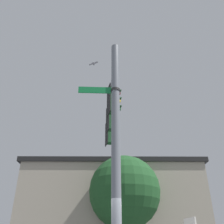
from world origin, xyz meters
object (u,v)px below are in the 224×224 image
at_px(bird_flying, 94,63).
at_px(traffic_light_mid_outer, 110,133).
at_px(street_name_sign, 105,90).
at_px(traffic_light_mid_inner, 112,119).
at_px(traffic_light_nearest_pole, 114,100).

bearing_deg(bird_flying, traffic_light_mid_outer, 146.18).
bearing_deg(traffic_light_mid_outer, street_name_sign, -14.50).
xyz_separation_m(traffic_light_mid_inner, traffic_light_mid_outer, (-1.54, 0.28, 0.00)).
xyz_separation_m(traffic_light_mid_inner, bird_flying, (0.28, -0.94, 2.66)).
bearing_deg(traffic_light_mid_inner, bird_flying, -73.60).
bearing_deg(street_name_sign, traffic_light_mid_outer, 165.50).
distance_m(traffic_light_mid_outer, street_name_sign, 4.70).
relative_size(traffic_light_mid_outer, bird_flying, 3.14).
height_order(traffic_light_mid_inner, traffic_light_mid_outer, same).
distance_m(traffic_light_nearest_pole, bird_flying, 3.02).
bearing_deg(traffic_light_mid_outer, bird_flying, -33.82).
distance_m(traffic_light_nearest_pole, traffic_light_mid_inner, 1.56).
distance_m(traffic_light_nearest_pole, street_name_sign, 1.66).
bearing_deg(traffic_light_mid_outer, traffic_light_mid_inner, -10.24).
bearing_deg(traffic_light_nearest_pole, traffic_light_mid_outer, 169.76).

